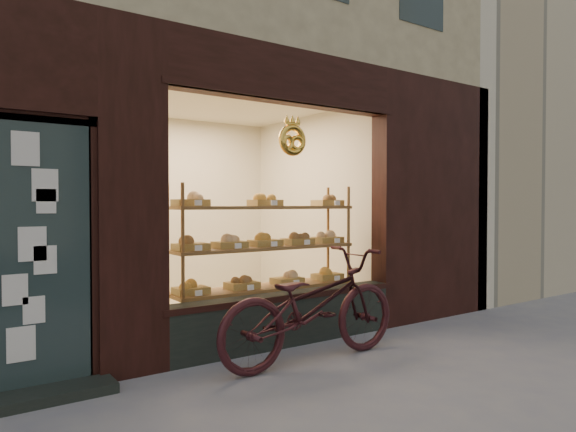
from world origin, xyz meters
TOP-DOWN VIEW (x-y plane):
  - ground at (0.00, 0.00)m, footprint 90.00×90.00m
  - neighbor_right at (9.60, 5.50)m, footprint 12.00×7.00m
  - display_shelf at (0.45, 2.55)m, footprint 2.20×0.45m
  - bicycle at (0.31, 1.50)m, footprint 2.02×0.72m

SIDE VIEW (x-z plane):
  - ground at x=0.00m, z-range 0.00..0.00m
  - bicycle at x=0.31m, z-range 0.00..1.06m
  - display_shelf at x=0.45m, z-range 0.00..1.70m
  - neighbor_right at x=9.60m, z-range 0.00..9.00m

